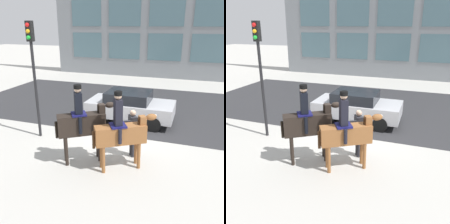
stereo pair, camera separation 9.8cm
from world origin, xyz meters
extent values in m
plane|color=#B2AFA8|center=(0.00, 0.00, 0.00)|extent=(80.00, 80.00, 0.00)
cube|color=#2D2D30|center=(0.00, 4.75, 0.00)|extent=(19.73, 8.50, 0.01)
cube|color=slate|center=(-6.94, 12.83, 2.58)|extent=(2.78, 0.02, 2.16)
cube|color=slate|center=(-3.47, 12.83, 2.58)|extent=(2.78, 0.02, 2.16)
cube|color=slate|center=(0.00, 12.83, 2.58)|extent=(2.78, 0.02, 2.16)
cube|color=slate|center=(3.47, 12.83, 2.58)|extent=(2.78, 0.02, 2.16)
cube|color=slate|center=(-6.94, 12.83, 5.28)|extent=(2.78, 0.02, 2.16)
cube|color=slate|center=(-3.47, 12.83, 5.28)|extent=(2.78, 0.02, 2.16)
cube|color=slate|center=(0.00, 12.83, 5.28)|extent=(2.78, 0.02, 2.16)
cube|color=slate|center=(3.47, 12.83, 5.28)|extent=(2.78, 0.02, 2.16)
cube|color=black|center=(-0.60, -1.80, 1.33)|extent=(1.51, 1.22, 0.68)
cylinder|color=black|center=(-0.24, -1.37, 0.50)|extent=(0.11, 0.11, 1.00)
cylinder|color=black|center=(-0.06, -1.62, 0.50)|extent=(0.11, 0.11, 1.00)
cylinder|color=black|center=(-1.14, -1.98, 0.50)|extent=(0.11, 0.11, 1.00)
cylinder|color=black|center=(-0.97, -2.24, 0.50)|extent=(0.11, 0.11, 1.00)
cube|color=black|center=(-0.05, -1.43, 1.69)|extent=(0.30, 0.31, 0.52)
cube|color=black|center=(-0.15, -1.49, 1.71)|extent=(0.08, 0.09, 0.47)
ellipsoid|color=black|center=(0.18, -1.27, 1.90)|extent=(0.38, 0.35, 0.19)
cube|color=silver|center=(0.26, -1.21, 1.92)|extent=(0.12, 0.11, 0.08)
cylinder|color=black|center=(-1.27, -2.25, 1.23)|extent=(0.09, 0.09, 0.55)
cube|color=#14144C|center=(-0.67, -1.85, 1.69)|extent=(0.65, 0.65, 0.05)
cube|color=black|center=(-0.67, -1.85, 2.06)|extent=(0.36, 0.39, 0.67)
sphere|color=#D1A889|center=(-0.67, -1.85, 2.50)|extent=(0.22, 0.22, 0.22)
cylinder|color=black|center=(-0.67, -1.85, 2.58)|extent=(0.24, 0.24, 0.12)
cylinder|color=black|center=(-0.82, -1.62, 1.40)|extent=(0.11, 0.11, 0.54)
cylinder|color=black|center=(-0.51, -2.07, 1.40)|extent=(0.11, 0.11, 0.54)
cube|color=brown|center=(0.71, -1.82, 1.18)|extent=(1.58, 1.21, 0.57)
cylinder|color=brown|center=(1.12, -1.39, 0.44)|extent=(0.11, 0.11, 0.89)
cylinder|color=brown|center=(1.28, -1.65, 0.44)|extent=(0.11, 0.11, 0.89)
cylinder|color=brown|center=(0.15, -1.99, 0.44)|extent=(0.11, 0.11, 0.89)
cylinder|color=brown|center=(0.31, -2.25, 0.44)|extent=(0.11, 0.11, 0.89)
cube|color=brown|center=(1.31, -1.46, 1.49)|extent=(0.30, 0.31, 0.46)
cube|color=#382314|center=(1.21, -1.52, 1.51)|extent=(0.08, 0.09, 0.41)
ellipsoid|color=brown|center=(1.55, -1.30, 1.67)|extent=(0.40, 0.35, 0.21)
cube|color=silver|center=(1.64, -1.25, 1.69)|extent=(0.13, 0.11, 0.08)
cylinder|color=#382314|center=(0.01, -2.26, 1.07)|extent=(0.09, 0.09, 0.55)
cube|color=#14144C|center=(0.65, -1.86, 1.48)|extent=(0.66, 0.66, 0.05)
cube|color=black|center=(0.65, -1.86, 1.91)|extent=(0.36, 0.39, 0.79)
sphere|color=#D1A889|center=(0.65, -1.86, 2.41)|extent=(0.22, 0.22, 0.22)
cylinder|color=black|center=(0.65, -1.86, 2.49)|extent=(0.24, 0.24, 0.12)
cylinder|color=black|center=(0.50, -1.63, 1.23)|extent=(0.11, 0.11, 0.46)
cylinder|color=black|center=(0.79, -2.09, 1.23)|extent=(0.11, 0.11, 0.46)
cylinder|color=#232328|center=(0.91, -1.01, 0.45)|extent=(0.13, 0.13, 0.90)
cylinder|color=#232328|center=(0.83, -0.87, 0.45)|extent=(0.13, 0.13, 0.90)
cube|color=#232328|center=(0.87, -0.94, 1.20)|extent=(0.39, 0.46, 0.59)
sphere|color=#D1A889|center=(0.87, -0.94, 1.60)|extent=(0.20, 0.20, 0.20)
cube|color=#232328|center=(0.73, -1.23, 1.36)|extent=(0.52, 0.36, 0.09)
cone|color=orange|center=(0.43, -1.41, 1.36)|extent=(0.18, 0.13, 0.04)
cube|color=#B7B7BC|center=(-0.02, 2.23, 0.66)|extent=(3.98, 1.83, 0.66)
cube|color=black|center=(-0.12, 2.23, 1.23)|extent=(1.99, 1.61, 0.47)
cylinder|color=black|center=(1.21, 1.39, 0.33)|extent=(0.66, 0.22, 0.66)
cylinder|color=black|center=(1.21, 3.07, 0.33)|extent=(0.66, 0.22, 0.66)
cylinder|color=black|center=(-1.26, 1.39, 0.33)|extent=(0.66, 0.22, 0.66)
cylinder|color=black|center=(-1.26, 3.07, 0.33)|extent=(0.66, 0.22, 0.66)
cylinder|color=black|center=(-3.13, -0.55, 1.89)|extent=(0.11, 0.11, 3.78)
cube|color=black|center=(-3.13, -0.55, 4.14)|extent=(0.24, 0.19, 0.72)
sphere|color=red|center=(-3.13, -0.67, 4.36)|extent=(0.15, 0.15, 0.15)
sphere|color=orange|center=(-3.13, -0.67, 4.14)|extent=(0.15, 0.15, 0.15)
sphere|color=green|center=(-3.13, -0.67, 3.92)|extent=(0.15, 0.15, 0.15)
camera|label=1|loc=(2.74, -8.53, 4.38)|focal=40.00mm
camera|label=2|loc=(2.83, -8.50, 4.38)|focal=40.00mm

